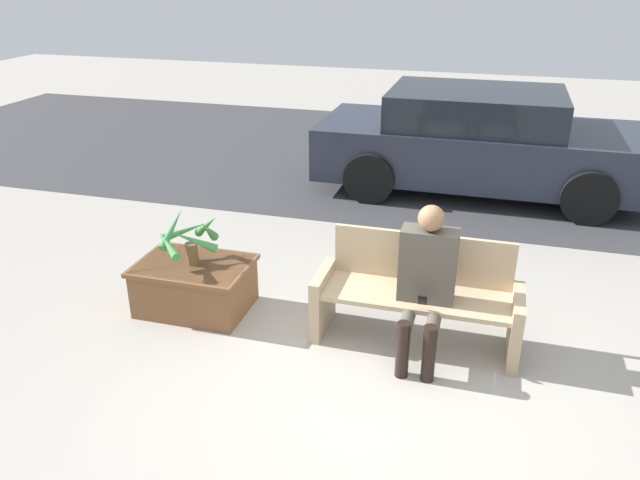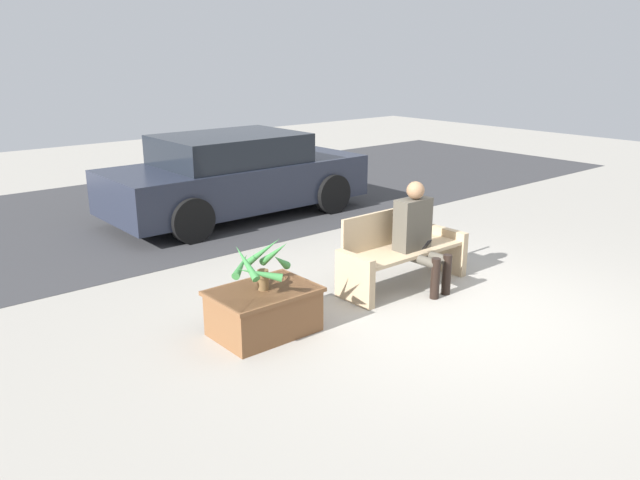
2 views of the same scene
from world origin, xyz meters
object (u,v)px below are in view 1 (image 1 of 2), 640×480
Objects in this scene: bench at (417,296)px; person_seated at (426,277)px; potted_plant at (189,236)px; planter_box at (195,284)px; parked_car at (479,142)px.

person_seated is at bearing -67.80° from bench.
person_seated reaches higher than potted_plant.
parked_car is at bearing 60.50° from planter_box.
bench is 4.04m from parked_car.
parked_car reaches higher than bench.
potted_plant is at bearing -119.67° from parked_car.
person_seated is 4.21m from parked_car.
planter_box is (-2.03, -0.05, -0.17)m from bench.
planter_box is at bearing -119.50° from parked_car.
person_seated is at bearing -3.70° from potted_plant.
planter_box is (-2.10, 0.13, -0.45)m from person_seated.
person_seated is at bearing -92.72° from parked_car.
person_seated is 2.12m from potted_plant.
parked_car is (0.20, 4.20, 0.00)m from person_seated.
bench is at bearing 1.37° from potted_plant.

